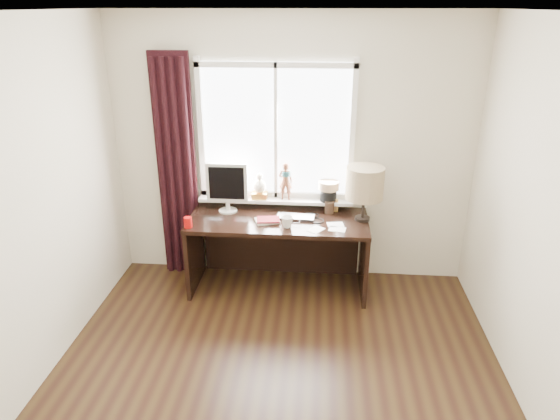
# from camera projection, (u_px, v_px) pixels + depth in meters

# --- Properties ---
(floor) EXTENTS (3.50, 4.00, 0.00)m
(floor) POSITION_uv_depth(u_px,v_px,m) (272.00, 409.00, 3.51)
(floor) COLOR #342210
(floor) RESTS_ON ground
(ceiling) EXTENTS (3.50, 4.00, 0.00)m
(ceiling) POSITION_uv_depth(u_px,v_px,m) (269.00, 12.00, 2.51)
(ceiling) COLOR white
(ceiling) RESTS_ON wall_back
(wall_back) EXTENTS (3.50, 0.00, 2.60)m
(wall_back) POSITION_uv_depth(u_px,v_px,m) (292.00, 152.00, 4.85)
(wall_back) COLOR beige
(wall_back) RESTS_ON ground
(laptop) EXTENTS (0.37, 0.25, 0.03)m
(laptop) POSITION_uv_depth(u_px,v_px,m) (296.00, 217.00, 4.73)
(laptop) COLOR silver
(laptop) RESTS_ON desk
(mug) EXTENTS (0.15, 0.15, 0.11)m
(mug) POSITION_uv_depth(u_px,v_px,m) (287.00, 222.00, 4.53)
(mug) COLOR white
(mug) RESTS_ON desk
(red_cup) EXTENTS (0.07, 0.07, 0.10)m
(red_cup) POSITION_uv_depth(u_px,v_px,m) (188.00, 222.00, 4.53)
(red_cup) COLOR #AA0805
(red_cup) RESTS_ON desk
(window) EXTENTS (1.52, 0.21, 1.40)m
(window) POSITION_uv_depth(u_px,v_px,m) (277.00, 153.00, 4.81)
(window) COLOR white
(window) RESTS_ON ground
(curtain) EXTENTS (0.38, 0.09, 2.25)m
(curtain) POSITION_uv_depth(u_px,v_px,m) (176.00, 170.00, 4.92)
(curtain) COLOR black
(curtain) RESTS_ON floor
(desk) EXTENTS (1.70, 0.70, 0.75)m
(desk) POSITION_uv_depth(u_px,v_px,m) (279.00, 238.00, 4.91)
(desk) COLOR black
(desk) RESTS_ON floor
(monitor) EXTENTS (0.40, 0.18, 0.49)m
(monitor) POSITION_uv_depth(u_px,v_px,m) (227.00, 185.00, 4.79)
(monitor) COLOR beige
(monitor) RESTS_ON desk
(notebook_stack) EXTENTS (0.26, 0.22, 0.03)m
(notebook_stack) POSITION_uv_depth(u_px,v_px,m) (268.00, 220.00, 4.66)
(notebook_stack) COLOR beige
(notebook_stack) RESTS_ON desk
(brush_holder) EXTENTS (0.09, 0.09, 0.25)m
(brush_holder) POSITION_uv_depth(u_px,v_px,m) (329.00, 207.00, 4.83)
(brush_holder) COLOR black
(brush_holder) RESTS_ON desk
(icon_frame) EXTENTS (0.10, 0.04, 0.13)m
(icon_frame) POSITION_uv_depth(u_px,v_px,m) (333.00, 205.00, 4.88)
(icon_frame) COLOR gold
(icon_frame) RESTS_ON desk
(table_lamp) EXTENTS (0.35, 0.35, 0.52)m
(table_lamp) POSITION_uv_depth(u_px,v_px,m) (365.00, 184.00, 4.56)
(table_lamp) COLOR black
(table_lamp) RESTS_ON desk
(loose_papers) EXTENTS (0.36, 0.28, 0.00)m
(loose_papers) POSITION_uv_depth(u_px,v_px,m) (330.00, 228.00, 4.54)
(loose_papers) COLOR white
(loose_papers) RESTS_ON desk
(desk_cables) EXTENTS (0.22, 0.29, 0.01)m
(desk_cables) POSITION_uv_depth(u_px,v_px,m) (314.00, 217.00, 4.75)
(desk_cables) COLOR black
(desk_cables) RESTS_ON desk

